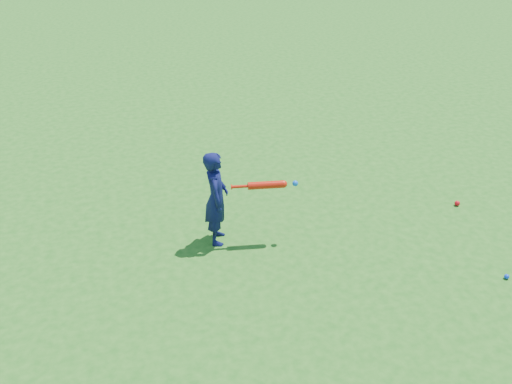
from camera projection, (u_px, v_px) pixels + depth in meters
ground at (254, 249)px, 7.22m from camera, size 80.00×80.00×0.00m
child at (216, 198)px, 7.10m from camera, size 0.39×0.51×1.25m
ground_ball_red at (457, 203)px, 8.15m from camera, size 0.08×0.08×0.08m
ground_ball_blue at (507, 277)px, 6.69m from camera, size 0.06×0.06×0.06m
bat_swing at (269, 185)px, 7.04m from camera, size 0.84×0.17×0.10m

